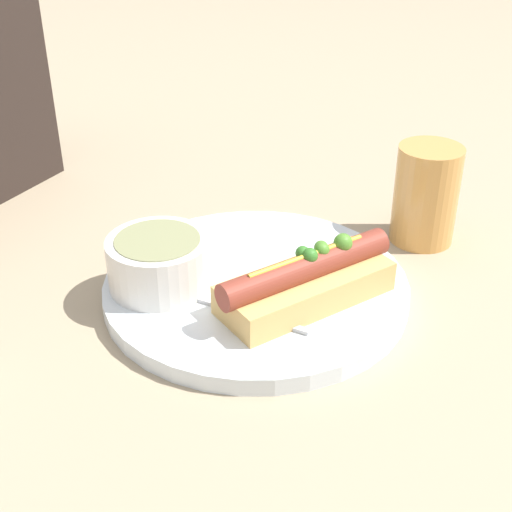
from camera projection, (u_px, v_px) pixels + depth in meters
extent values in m
plane|color=tan|center=(256.00, 295.00, 0.70)|extent=(4.00, 4.00, 0.00)
cylinder|color=white|center=(256.00, 288.00, 0.70)|extent=(0.30, 0.30, 0.02)
cube|color=#DBAD60|center=(306.00, 288.00, 0.66)|extent=(0.18, 0.13, 0.03)
cylinder|color=brown|center=(306.00, 268.00, 0.65)|extent=(0.17, 0.11, 0.03)
sphere|color=#518C2D|center=(343.00, 243.00, 0.66)|extent=(0.02, 0.02, 0.02)
sphere|color=#387A28|center=(303.00, 253.00, 0.64)|extent=(0.01, 0.01, 0.01)
sphere|color=#518C2D|center=(322.00, 250.00, 0.65)|extent=(0.01, 0.01, 0.01)
sphere|color=#518C2D|center=(321.00, 248.00, 0.65)|extent=(0.01, 0.01, 0.01)
sphere|color=#387A28|center=(310.00, 256.00, 0.64)|extent=(0.01, 0.01, 0.01)
cylinder|color=gold|center=(307.00, 256.00, 0.64)|extent=(0.11, 0.06, 0.01)
cylinder|color=silver|center=(159.00, 263.00, 0.68)|extent=(0.10, 0.10, 0.05)
cylinder|color=#8C8E60|center=(158.00, 245.00, 0.67)|extent=(0.08, 0.08, 0.01)
cube|color=#B7B7BC|center=(238.00, 311.00, 0.65)|extent=(0.01, 0.14, 0.00)
ellipsoid|color=#B7B7BC|center=(156.00, 284.00, 0.68)|extent=(0.03, 0.04, 0.01)
cylinder|color=#D8994C|center=(426.00, 195.00, 0.77)|extent=(0.07, 0.07, 0.11)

